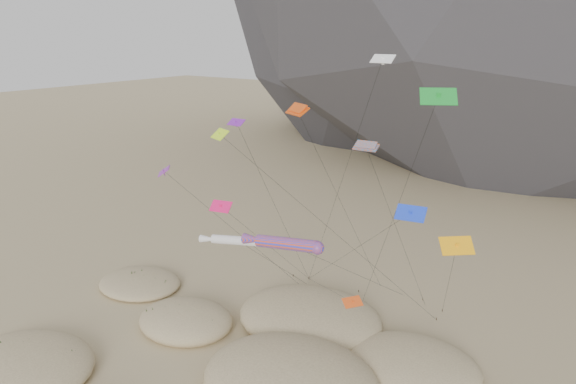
% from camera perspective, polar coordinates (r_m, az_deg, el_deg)
% --- Properties ---
extents(dunes, '(51.92, 37.26, 4.50)m').
position_cam_1_polar(dunes, '(53.80, -3.93, -16.97)').
color(dunes, '#CCB789').
rests_on(dunes, ground).
extents(dune_grass, '(43.69, 27.45, 1.44)m').
position_cam_1_polar(dune_grass, '(53.07, -5.54, -17.42)').
color(dune_grass, black).
rests_on(dune_grass, ground).
extents(kite_stakes, '(19.03, 6.95, 0.30)m').
position_cam_1_polar(kite_stakes, '(67.30, 7.68, -10.44)').
color(kite_stakes, '#3F2D1E').
rests_on(kite_stakes, ground).
extents(rainbow_tube_kite, '(9.33, 18.65, 12.26)m').
position_cam_1_polar(rainbow_tube_kite, '(51.63, -0.41, -5.24)').
color(rainbow_tube_kite, '#F74D1A').
rests_on(rainbow_tube_kite, ground).
extents(white_tube_kite, '(7.19, 14.50, 11.10)m').
position_cam_1_polar(white_tube_kite, '(55.08, -5.44, -4.93)').
color(white_tube_kite, silver).
rests_on(white_tube_kite, ground).
extents(orange_parafoil, '(3.81, 16.22, 23.62)m').
position_cam_1_polar(orange_parafoil, '(52.19, 1.08, 8.15)').
color(orange_parafoil, '#D6430B').
rests_on(orange_parafoil, ground).
extents(multi_parafoil, '(3.94, 11.57, 20.39)m').
position_cam_1_polar(multi_parafoil, '(51.88, 8.01, 4.41)').
color(multi_parafoil, '#FA591A').
rests_on(multi_parafoil, ground).
extents(delta_kites, '(33.15, 20.37, 28.11)m').
position_cam_1_polar(delta_kites, '(48.29, 3.49, 1.53)').
color(delta_kites, '#E64C15').
rests_on(delta_kites, ground).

